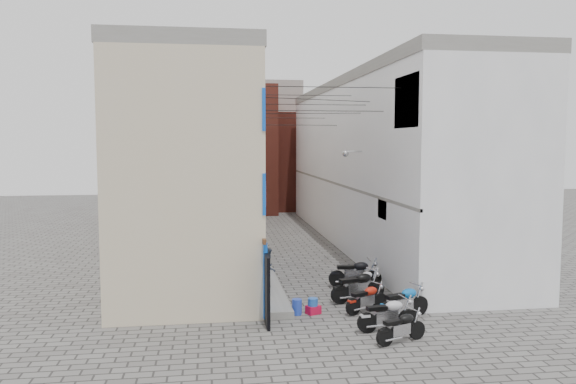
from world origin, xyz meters
name	(u,v)px	position (x,y,z in m)	size (l,w,h in m)	color
ground	(344,317)	(0.00, 0.00, 0.00)	(90.00, 90.00, 0.00)	#595654
plinth	(250,243)	(-2.05, 13.00, 0.12)	(0.90, 26.00, 0.25)	slate
building_left	(195,163)	(-4.98, 12.95, 4.50)	(5.10, 27.00, 9.00)	beige
building_right	(377,162)	(5.00, 13.00, 4.51)	(5.94, 26.00, 9.00)	silver
building_far_brick_left	(237,150)	(-2.00, 28.00, 5.00)	(6.00, 6.00, 10.00)	maroon
building_far_brick_right	(295,161)	(3.00, 30.00, 4.00)	(5.00, 6.00, 8.00)	maroon
building_far_concrete	(255,143)	(0.00, 34.00, 5.50)	(8.00, 5.00, 11.00)	slate
far_shopfront	(265,200)	(0.00, 25.20, 1.20)	(2.00, 0.30, 2.40)	black
overhead_wires	(304,108)	(0.00, 7.64, 7.12)	(5.80, 13.02, 1.32)	black
motorcycle_a	(401,326)	(1.05, -2.47, 0.49)	(0.53, 1.68, 0.98)	black
motorcycle_b	(388,313)	(0.99, -1.46, 0.55)	(0.60, 1.91, 1.11)	#B2B2B7
motorcycle_c	(404,301)	(1.88, -0.35, 0.57)	(0.62, 1.98, 1.14)	#0B59A8
motorcycle_d	(367,297)	(0.88, 0.43, 0.51)	(0.55, 1.75, 1.01)	#B11B0C
motorcycle_e	(358,285)	(0.92, 1.67, 0.61)	(0.66, 2.10, 1.21)	black
motorcycle_f	(363,281)	(1.38, 2.62, 0.50)	(0.54, 1.71, 0.99)	silver
motorcycle_g	(355,272)	(1.35, 3.66, 0.60)	(0.65, 2.07, 1.20)	black
person_a	(259,253)	(-2.22, 5.67, 1.04)	(0.58, 0.38, 1.58)	brown
person_b	(268,268)	(-2.12, 2.98, 1.00)	(0.73, 0.57, 1.50)	#2B3341
water_jug_near	(313,306)	(-0.91, 0.50, 0.26)	(0.33, 0.33, 0.52)	blue
water_jug_far	(297,307)	(-1.44, 0.50, 0.25)	(0.33, 0.33, 0.51)	#2541B9
red_crate	(313,310)	(-0.90, 0.50, 0.14)	(0.43, 0.33, 0.27)	#BE0D33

